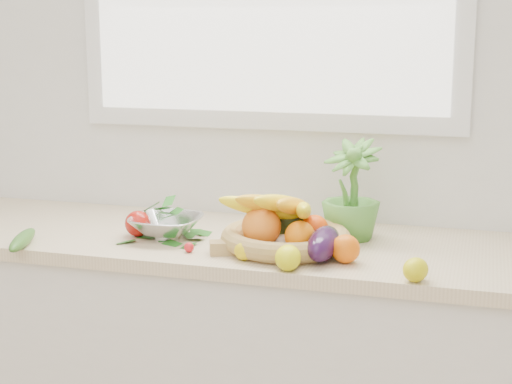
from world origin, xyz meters
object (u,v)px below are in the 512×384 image
(eggplant, at_px, (324,244))
(cucumber, at_px, (22,240))
(apple, at_px, (138,224))
(fruit_basket, at_px, (285,230))
(colander_with_spinach, at_px, (166,220))
(potted_herb, at_px, (351,192))

(eggplant, height_order, cucumber, eggplant)
(apple, height_order, fruit_basket, fruit_basket)
(fruit_basket, bearing_deg, eggplant, -29.08)
(fruit_basket, xyz_separation_m, colander_with_spinach, (-0.37, 0.01, 0.00))
(fruit_basket, bearing_deg, potted_herb, 45.42)
(apple, xyz_separation_m, potted_herb, (0.63, 0.16, 0.11))
(apple, relative_size, fruit_basket, 0.16)
(eggplant, xyz_separation_m, potted_herb, (0.03, 0.24, 0.10))
(cucumber, relative_size, colander_with_spinach, 1.05)
(apple, height_order, potted_herb, potted_herb)
(fruit_basket, relative_size, colander_with_spinach, 2.32)
(cucumber, bearing_deg, potted_herb, 22.05)
(potted_herb, relative_size, fruit_basket, 0.63)
(colander_with_spinach, bearing_deg, cucumber, -150.10)
(potted_herb, xyz_separation_m, fruit_basket, (-0.16, -0.17, -0.09))
(cucumber, distance_m, fruit_basket, 0.77)
(potted_herb, bearing_deg, fruit_basket, -134.58)
(potted_herb, distance_m, fruit_basket, 0.25)
(eggplant, distance_m, cucumber, 0.88)
(fruit_basket, bearing_deg, apple, 179.25)
(apple, xyz_separation_m, colander_with_spinach, (0.09, 0.00, 0.02))
(apple, bearing_deg, potted_herb, 14.25)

